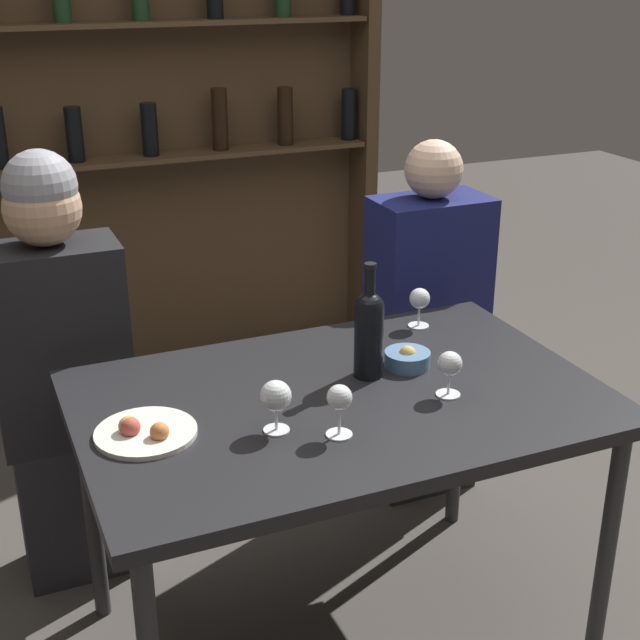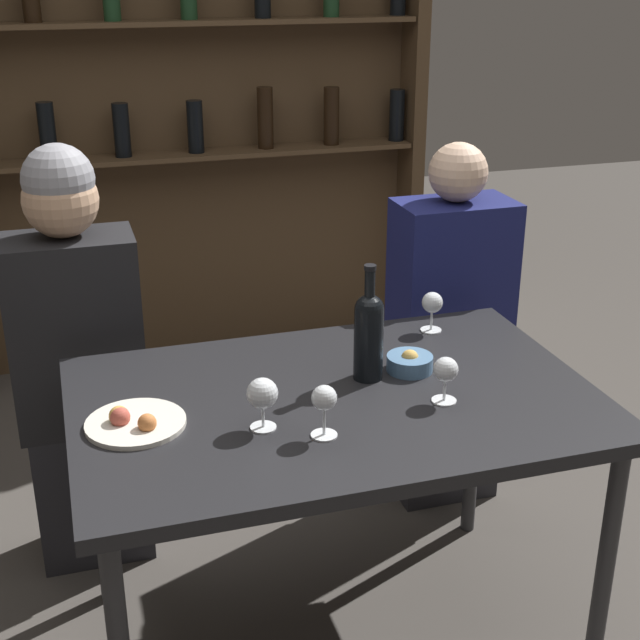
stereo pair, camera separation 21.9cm
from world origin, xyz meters
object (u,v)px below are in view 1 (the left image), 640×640
Objects in this scene: wine_glass_2 at (450,366)px; snack_bowl at (407,358)px; wine_glass_0 at (420,300)px; wine_glass_1 at (339,400)px; food_plate_0 at (143,431)px; seated_person_right at (426,333)px; wine_glass_3 at (276,397)px; seated_person_left at (63,379)px; wine_bottle at (369,330)px.

wine_glass_2 reaches higher than snack_bowl.
wine_glass_1 reaches higher than wine_glass_0.
wine_glass_1 reaches higher than food_plate_0.
seated_person_right is (0.67, 0.78, -0.26)m from wine_glass_1.
wine_glass_1 is 1.08× the size of wine_glass_2.
wine_glass_3 is (-0.59, -0.41, 0.00)m from wine_glass_0.
wine_glass_2 is 0.09× the size of seated_person_left.
food_plate_0 is at bearing 161.50° from wine_glass_3.
wine_glass_2 is 0.50× the size of food_plate_0.
snack_bowl is at bearing -32.86° from seated_person_left.
seated_person_left reaches higher than wine_glass_1.
wine_glass_1 is 0.54× the size of food_plate_0.
seated_person_right is at bearing 41.80° from wine_glass_3.
seated_person_left reaches higher than wine_glass_0.
wine_bottle is at bearing -37.49° from seated_person_left.
wine_glass_0 is 0.94× the size of wine_glass_1.
snack_bowl is 0.97m from seated_person_left.
wine_glass_0 is 0.43m from wine_glass_2.
wine_glass_3 reaches higher than snack_bowl.
wine_bottle is at bearing -139.74° from wine_glass_0.
wine_glass_3 is (-0.31, -0.18, -0.04)m from wine_bottle.
wine_glass_1 is 1.06m from seated_person_right.
snack_bowl is at bearing -124.48° from seated_person_right.
wine_glass_3 is 0.10× the size of seated_person_left.
wine_glass_0 is 0.28m from snack_bowl.
wine_glass_3 is at bearing 148.63° from wine_glass_1.
snack_bowl is at bearing -125.14° from wine_glass_0.
seated_person_left is at bearing 142.51° from wine_bottle.
seated_person_right reaches higher than wine_glass_1.
wine_bottle is at bearing -131.86° from seated_person_right.
wine_glass_2 is 0.83m from seated_person_right.
wine_glass_0 is 1.03m from seated_person_left.
seated_person_left reaches higher than snack_bowl.
wine_glass_3 is 1.09m from seated_person_right.
wine_glass_0 is (0.28, 0.23, -0.05)m from wine_bottle.
food_plate_0 is at bearing -172.81° from snack_bowl.
food_plate_0 is (-0.59, -0.08, -0.11)m from wine_bottle.
wine_bottle is at bearing 29.12° from wine_glass_3.
wine_glass_1 is 1.00× the size of wine_glass_3.
seated_person_right reaches higher than wine_glass_3.
seated_person_left is (-0.97, 0.30, -0.20)m from wine_glass_0.
seated_person_right is (0.20, 0.30, -0.25)m from wine_glass_0.
seated_person_right is at bearing 56.03° from wine_glass_0.
seated_person_right is (1.07, 0.61, -0.19)m from food_plate_0.
snack_bowl is 0.10× the size of seated_person_right.
wine_glass_2 is 0.09× the size of seated_person_right.
wine_glass_1 is 0.44m from food_plate_0.
wine_glass_2 is 0.45m from wine_glass_3.
seated_person_left reaches higher than wine_glass_2.
wine_bottle is 0.24× the size of seated_person_left.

